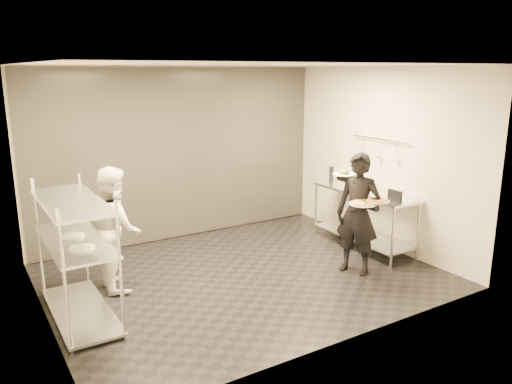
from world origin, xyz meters
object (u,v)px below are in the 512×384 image
pizza_plate_far (377,200)px  bottle_clear (369,183)px  salad_plate (344,173)px  pos_monitor (395,196)px  prep_counter (364,209)px  pass_rack (76,252)px  chef (115,228)px  bottle_green (357,182)px  pizza_plate_near (363,203)px  waiter (358,214)px  bottle_dark (331,174)px

pizza_plate_far → bottle_clear: bottle_clear is taller
salad_plate → pos_monitor: bearing=-22.1°
prep_counter → salad_plate: salad_plate is taller
bottle_clear → prep_counter: bearing=-175.8°
pass_rack → chef: bearing=43.7°
salad_plate → bottle_green: bearing=35.9°
chef → pizza_plate_far: 3.43m
prep_counter → pizza_plate_near: bearing=-135.1°
pizza_plate_near → pos_monitor: (0.77, 0.16, -0.04)m
waiter → pizza_plate_far: size_ratio=5.30×
waiter → bottle_clear: waiter is taller
pizza_plate_far → chef: bearing=154.3°
chef → bottle_dark: 3.74m
bottle_clear → chef: bearing=171.6°
pizza_plate_near → bottle_green: 1.30m
chef → bottle_clear: size_ratio=7.02×
bottle_dark → chef: bearing=-176.5°
chef → salad_plate: (2.90, -1.00, 0.57)m
bottle_clear → bottle_dark: bearing=96.0°
waiter → bottle_green: 1.11m
pizza_plate_near → chef: bearing=153.0°
bottle_dark → prep_counter: bearing=-89.7°
salad_plate → pos_monitor: (0.71, -0.29, -0.36)m
prep_counter → pass_rack: bearing=-180.0°
prep_counter → chef: bearing=171.3°
pizza_plate_near → prep_counter: bearing=44.9°
pass_rack → bottle_dark: 4.41m
bottle_dark → pizza_plate_far: bearing=-110.8°
chef → pos_monitor: chef is taller
waiter → pos_monitor: 0.68m
pizza_plate_far → pass_rack: bearing=166.1°
pizza_plate_near → bottle_green: bearing=50.5°
pass_rack → bottle_clear: size_ratio=7.11×
chef → bottle_green: (3.67, -0.45, 0.25)m
salad_plate → pizza_plate_near: bearing=-97.6°
waiter → salad_plate: (-0.05, 0.26, 0.53)m
bottle_dark → bottle_clear: bearing=-84.0°
waiter → pizza_plate_far: waiter is taller
prep_counter → bottle_green: bottle_green is taller
salad_plate → bottle_green: 1.00m
pizza_plate_far → bottle_dark: size_ratio=1.27×
pos_monitor → pizza_plate_near: bearing=-168.3°
bottle_dark → salad_plate: bearing=-123.7°
pizza_plate_far → bottle_clear: bearing=51.4°
pizza_plate_far → pos_monitor: size_ratio=1.33×
pizza_plate_near → bottle_clear: size_ratio=1.57×
prep_counter → waiter: 1.06m
waiter → pizza_plate_far: 0.34m
pizza_plate_near → bottle_dark: 1.90m
prep_counter → bottle_clear: (0.08, 0.01, 0.41)m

